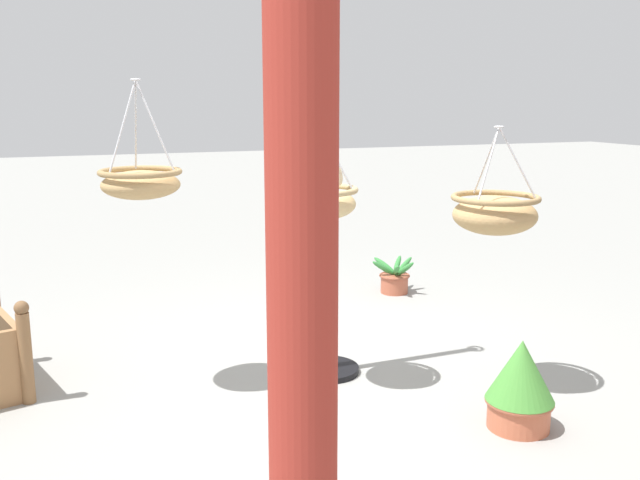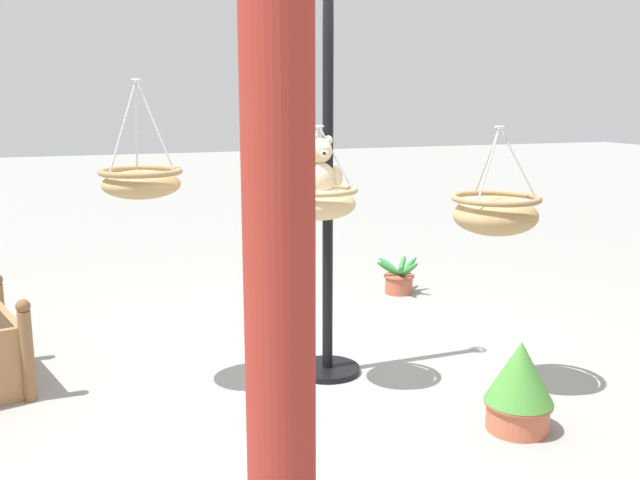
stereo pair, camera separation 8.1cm
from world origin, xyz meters
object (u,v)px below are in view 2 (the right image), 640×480
Objects in this scene: teddy_bear at (320,173)px; greenhouse_pillar_right at (280,357)px; potted_plant_bushy_green at (399,279)px; hanging_basket_left_high at (495,213)px; hanging_basket_right_low at (141,182)px; hanging_basket_with_teddy at (319,201)px; potted_plant_fern_front at (519,386)px; display_pole_central at (328,261)px.

teddy_bear is 2.69m from greenhouse_pillar_right.
hanging_basket_left_high is at bearing 77.61° from potted_plant_bushy_green.
hanging_basket_right_low is 0.27× the size of greenhouse_pillar_right.
potted_plant_fern_front is at bearing 133.63° from hanging_basket_with_teddy.
greenhouse_pillar_right reaches higher than hanging_basket_left_high.
greenhouse_pillar_right is (1.15, 2.76, 0.47)m from display_pole_central.
teddy_bear is 1.08m from hanging_basket_right_low.
display_pole_central is 1.30m from hanging_basket_right_low.
hanging_basket_right_low reaches higher than hanging_basket_with_teddy.
potted_plant_bushy_green is (-2.51, -1.54, -1.21)m from hanging_basket_right_low.
greenhouse_pillar_right is (-0.02, 2.85, -0.10)m from hanging_basket_right_low.
greenhouse_pillar_right is (1.00, 2.51, 0.03)m from hanging_basket_with_teddy.
potted_plant_bushy_green is at bearing -148.41° from hanging_basket_right_low.
display_pole_central is 4.37× the size of hanging_basket_with_teddy.
hanging_basket_right_low is 2.51m from potted_plant_fern_front.
hanging_basket_left_high is at bearing -133.41° from greenhouse_pillar_right.
display_pole_central is 0.69m from teddy_bear.
display_pole_central reaches higher than hanging_basket_with_teddy.
display_pole_central is at bearing -118.99° from teddy_bear.
greenhouse_pillar_right reaches higher than hanging_basket_right_low.
teddy_bear is at bearing -111.90° from greenhouse_pillar_right.
greenhouse_pillar_right is 5.18m from potted_plant_bushy_green.
display_pole_central is 1.13m from hanging_basket_left_high.
potted_plant_bushy_green is (-0.50, -2.29, -1.02)m from hanging_basket_left_high.
hanging_basket_right_low is 1.54× the size of potted_plant_bushy_green.
greenhouse_pillar_right reaches higher than potted_plant_fern_front.
hanging_basket_right_low is at bearing -4.28° from display_pole_central.
hanging_basket_right_low is at bearing -19.36° from teddy_bear.
hanging_basket_with_teddy is at bearing -46.37° from potted_plant_fern_front.
hanging_basket_with_teddy is 0.17m from teddy_bear.
potted_plant_fern_front is 2.86m from potted_plant_bushy_green.
display_pole_central is 3.03m from greenhouse_pillar_right.
hanging_basket_right_low reaches higher than hanging_basket_left_high.
potted_plant_fern_front is (-1.87, -1.61, -0.99)m from greenhouse_pillar_right.
hanging_basket_with_teddy is (0.15, 0.25, 0.44)m from display_pole_central.
greenhouse_pillar_right is at bearing 67.37° from display_pole_central.
greenhouse_pillar_right is at bearing 68.10° from teddy_bear.
hanging_basket_right_low is at bearing 31.59° from potted_plant_bushy_green.
hanging_basket_with_teddy is at bearing 59.04° from display_pole_central.
greenhouse_pillar_right reaches higher than display_pole_central.
hanging_basket_left_high is (-0.99, 0.41, -0.07)m from hanging_basket_with_teddy.
potted_plant_fern_front is at bearing 77.33° from potted_plant_bushy_green.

